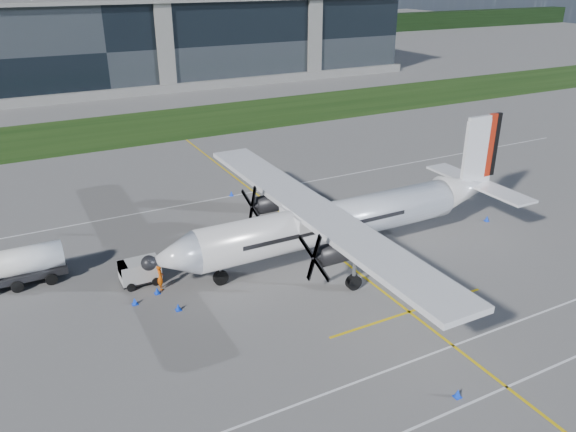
{
  "coord_description": "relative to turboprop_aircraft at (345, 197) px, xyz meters",
  "views": [
    {
      "loc": [
        -18.05,
        -29.33,
        20.09
      ],
      "look_at": [
        -0.37,
        4.32,
        3.4
      ],
      "focal_mm": 35.0,
      "sensor_mm": 36.0,
      "label": 1
    }
  ],
  "objects": [
    {
      "name": "ground",
      "position": [
        -3.63,
        37.16,
        -4.69
      ],
      "size": [
        400.0,
        400.0,
        0.0
      ],
      "primitive_type": "plane",
      "color": "#625F5C",
      "rests_on": "ground"
    },
    {
      "name": "grass_strip",
      "position": [
        -3.63,
        45.16,
        -4.67
      ],
      "size": [
        400.0,
        18.0,
        0.04
      ],
      "primitive_type": "cube",
      "color": "#18340E",
      "rests_on": "ground"
    },
    {
      "name": "terminal_building",
      "position": [
        -3.63,
        77.16,
        2.81
      ],
      "size": [
        120.0,
        20.0,
        15.0
      ],
      "primitive_type": "cube",
      "color": "black",
      "rests_on": "ground"
    },
    {
      "name": "tree_line",
      "position": [
        -3.63,
        137.16,
        -1.69
      ],
      "size": [
        400.0,
        6.0,
        6.0
      ],
      "primitive_type": "cube",
      "color": "black",
      "rests_on": "ground"
    },
    {
      "name": "yellow_taxiway_centerline",
      "position": [
        -0.63,
        7.16,
        -4.69
      ],
      "size": [
        0.2,
        70.0,
        0.01
      ],
      "primitive_type": "cube",
      "color": "yellow",
      "rests_on": "ground"
    },
    {
      "name": "white_lane_line",
      "position": [
        -3.63,
        -16.84,
        -4.69
      ],
      "size": [
        90.0,
        0.15,
        0.01
      ],
      "primitive_type": "cube",
      "color": "white",
      "rests_on": "ground"
    },
    {
      "name": "turboprop_aircraft",
      "position": [
        0.0,
        0.0,
        0.0
      ],
      "size": [
        30.15,
        31.27,
        9.38
      ],
      "primitive_type": null,
      "color": "white",
      "rests_on": "ground"
    },
    {
      "name": "fuel_tanker_truck",
      "position": [
        -23.28,
        6.52,
        -3.33
      ],
      "size": [
        7.24,
        2.35,
        2.72
      ],
      "primitive_type": null,
      "color": "white",
      "rests_on": "ground"
    },
    {
      "name": "baggage_tug",
      "position": [
        -14.94,
        2.8,
        -3.82
      ],
      "size": [
        2.89,
        1.73,
        1.73
      ],
      "primitive_type": null,
      "color": "silver",
      "rests_on": "ground"
    },
    {
      "name": "ground_crew_person",
      "position": [
        -13.89,
        1.38,
        -3.65
      ],
      "size": [
        0.72,
        0.93,
        2.08
      ],
      "primitive_type": "imported",
      "rotation": [
        0.0,
        0.0,
        1.43
      ],
      "color": "#F25907",
      "rests_on": "ground"
    },
    {
      "name": "safety_cone_tail",
      "position": [
        14.46,
        -0.71,
        -4.44
      ],
      "size": [
        0.36,
        0.36,
        0.5
      ],
      "primitive_type": "cone",
      "color": "#0E3EEF",
      "rests_on": "ground"
    },
    {
      "name": "safety_cone_fwd",
      "position": [
        -15.99,
        0.24,
        -4.44
      ],
      "size": [
        0.36,
        0.36,
        0.5
      ],
      "primitive_type": "cone",
      "color": "#0E3EEF",
      "rests_on": "ground"
    },
    {
      "name": "safety_cone_nose_stbd",
      "position": [
        -14.32,
        0.87,
        -4.44
      ],
      "size": [
        0.36,
        0.36,
        0.5
      ],
      "primitive_type": "cone",
      "color": "#0E3EEF",
      "rests_on": "ground"
    },
    {
      "name": "safety_cone_portwing",
      "position": [
        -3.46,
        -16.19,
        -4.44
      ],
      "size": [
        0.36,
        0.36,
        0.5
      ],
      "primitive_type": "cone",
      "color": "#0E3EEF",
      "rests_on": "ground"
    },
    {
      "name": "safety_cone_nose_port",
      "position": [
        -13.67,
        -1.75,
        -4.44
      ],
      "size": [
        0.36,
        0.36,
        0.5
      ],
      "primitive_type": "cone",
      "color": "#0E3EEF",
      "rests_on": "ground"
    },
    {
      "name": "safety_cone_stbdwing",
      "position": [
        -2.99,
        15.23,
        -4.44
      ],
      "size": [
        0.36,
        0.36,
        0.5
      ],
      "primitive_type": "cone",
      "color": "#0E3EEF",
      "rests_on": "ground"
    }
  ]
}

